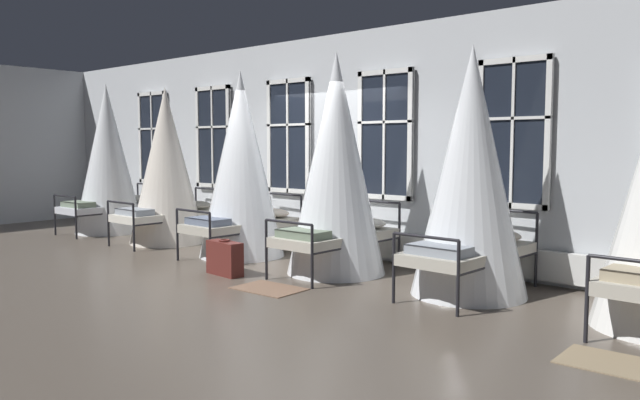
# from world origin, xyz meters

# --- Properties ---
(ground) EXTENTS (28.67, 28.67, 0.00)m
(ground) POSITION_xyz_m (0.00, 0.00, 0.00)
(ground) COLOR brown
(back_wall_with_windows) EXTENTS (15.33, 0.10, 3.36)m
(back_wall_with_windows) POSITION_xyz_m (0.00, 1.12, 1.68)
(back_wall_with_windows) COLOR silver
(back_wall_with_windows) RESTS_ON ground
(window_bank) EXTENTS (10.53, 0.10, 2.68)m
(window_bank) POSITION_xyz_m (0.00, 1.00, 1.02)
(window_bank) COLOR black
(window_bank) RESTS_ON ground
(cot_first) EXTENTS (1.30, 1.84, 2.86)m
(cot_first) POSITION_xyz_m (-4.84, 0.02, 1.38)
(cot_first) COLOR black
(cot_first) RESTS_ON ground
(cot_second) EXTENTS (1.30, 1.84, 2.67)m
(cot_second) POSITION_xyz_m (-2.90, -0.00, 1.29)
(cot_second) COLOR black
(cot_second) RESTS_ON ground
(cot_third) EXTENTS (1.30, 1.85, 2.80)m
(cot_third) POSITION_xyz_m (-0.95, -0.03, 1.36)
(cot_third) COLOR black
(cot_third) RESTS_ON ground
(cot_fourth) EXTENTS (1.30, 1.83, 2.89)m
(cot_fourth) POSITION_xyz_m (0.95, -0.06, 1.40)
(cot_fourth) COLOR black
(cot_fourth) RESTS_ON ground
(cot_fifth) EXTENTS (1.30, 1.85, 2.80)m
(cot_fifth) POSITION_xyz_m (2.85, 0.01, 1.35)
(cot_fifth) COLOR black
(cot_fifth) RESTS_ON ground
(rug_fourth) EXTENTS (0.82, 0.60, 0.01)m
(rug_fourth) POSITION_xyz_m (0.96, -1.30, 0.01)
(rug_fourth) COLOR brown
(rug_fourth) RESTS_ON ground
(rug_sixth) EXTENTS (0.82, 0.58, 0.01)m
(rug_sixth) POSITION_xyz_m (4.80, -1.30, 0.01)
(rug_sixth) COLOR #8E7A5B
(rug_sixth) RESTS_ON ground
(suitcase_dark) EXTENTS (0.57, 0.25, 0.47)m
(suitcase_dark) POSITION_xyz_m (-0.05, -1.12, 0.22)
(suitcase_dark) COLOR #5B231E
(suitcase_dark) RESTS_ON ground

